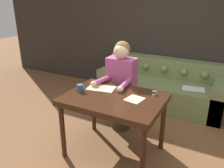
# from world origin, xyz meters

# --- Properties ---
(ground_plane) EXTENTS (16.00, 16.00, 0.00)m
(ground_plane) POSITION_xyz_m (0.00, 0.00, 0.00)
(ground_plane) COLOR brown
(wall_back) EXTENTS (8.00, 0.06, 2.60)m
(wall_back) POSITION_xyz_m (0.00, 2.17, 1.30)
(wall_back) COLOR #2D2823
(wall_back) RESTS_ON ground_plane
(dining_table) EXTENTS (1.14, 0.82, 0.78)m
(dining_table) POSITION_xyz_m (-0.15, 0.07, 0.69)
(dining_table) COLOR #381E11
(dining_table) RESTS_ON ground_plane
(couch) EXTENTS (2.14, 0.83, 0.79)m
(couch) POSITION_xyz_m (-0.06, 1.75, 0.29)
(couch) COLOR olive
(couch) RESTS_ON ground_plane
(person) EXTENTS (0.46, 0.61, 1.31)m
(person) POSITION_xyz_m (-0.33, 0.65, 0.67)
(person) COLOR #33281E
(person) RESTS_ON ground_plane
(pattern_paper_main) EXTENTS (0.37, 0.27, 0.00)m
(pattern_paper_main) POSITION_xyz_m (-0.41, 0.23, 0.78)
(pattern_paper_main) COLOR beige
(pattern_paper_main) RESTS_ON dining_table
(pattern_paper_offcut) EXTENTS (0.22, 0.23, 0.00)m
(pattern_paper_offcut) POSITION_xyz_m (0.09, 0.12, 0.78)
(pattern_paper_offcut) COLOR beige
(pattern_paper_offcut) RESTS_ON dining_table
(scissors) EXTENTS (0.22, 0.09, 0.01)m
(scissors) POSITION_xyz_m (-0.42, 0.22, 0.78)
(scissors) COLOR silver
(scissors) RESTS_ON dining_table
(mug) EXTENTS (0.11, 0.08, 0.09)m
(mug) POSITION_xyz_m (-0.58, 0.02, 0.82)
(mug) COLOR #335B84
(mug) RESTS_ON dining_table
(thread_spool) EXTENTS (0.04, 0.04, 0.05)m
(thread_spool) POSITION_xyz_m (0.25, 0.35, 0.80)
(thread_spool) COLOR #3366B2
(thread_spool) RESTS_ON dining_table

